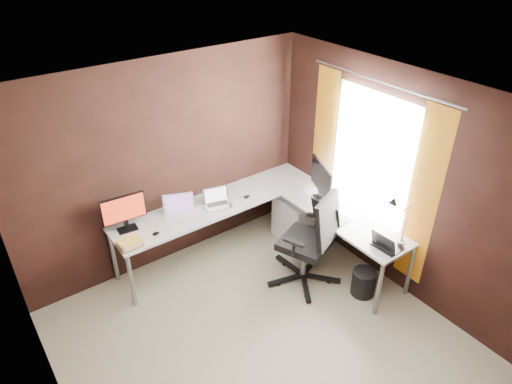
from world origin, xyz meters
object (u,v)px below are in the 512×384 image
(monitor_right, at_px, (321,180))
(book_stack, at_px, (130,243))
(laptop_silver, at_px, (217,201))
(laptop_white, at_px, (179,211))
(monitor_left, at_px, (124,211))
(laptop_black_small, at_px, (385,245))
(drawer_pedestal, at_px, (296,218))
(laptop_black_big, at_px, (328,215))
(office_chair, at_px, (308,256))
(desk_lamp, at_px, (397,217))
(wastebasket, at_px, (363,282))

(monitor_right, height_order, book_stack, monitor_right)
(laptop_silver, bearing_deg, laptop_white, -174.79)
(laptop_silver, relative_size, book_stack, 1.39)
(monitor_left, relative_size, monitor_right, 0.88)
(monitor_right, distance_m, laptop_black_small, 1.13)
(drawer_pedestal, distance_m, laptop_black_big, 0.86)
(office_chair, bearing_deg, desk_lamp, -76.47)
(laptop_silver, xyz_separation_m, laptop_black_big, (0.86, -1.01, 0.01))
(laptop_black_big, distance_m, office_chair, 0.53)
(laptop_black_small, distance_m, desk_lamp, 0.33)
(laptop_black_small, height_order, desk_lamp, desk_lamp)
(desk_lamp, bearing_deg, office_chair, 130.93)
(monitor_right, relative_size, laptop_black_big, 1.32)
(laptop_silver, distance_m, office_chair, 1.25)
(drawer_pedestal, bearing_deg, desk_lamp, -87.04)
(monitor_left, xyz_separation_m, laptop_black_big, (1.93, -1.18, -0.18))
(laptop_black_big, xyz_separation_m, book_stack, (-2.03, 0.87, -0.02))
(monitor_right, bearing_deg, desk_lamp, -157.89)
(laptop_white, xyz_separation_m, laptop_black_small, (1.44, -1.81, -0.01))
(laptop_white, bearing_deg, desk_lamp, -27.33)
(book_stack, bearing_deg, monitor_right, -12.42)
(laptop_black_big, height_order, laptop_black_small, laptop_black_big)
(drawer_pedestal, xyz_separation_m, laptop_white, (-1.46, 0.39, 0.48))
(laptop_black_small, relative_size, office_chair, 0.25)
(laptop_silver, height_order, office_chair, office_chair)
(office_chair, bearing_deg, laptop_black_small, -81.48)
(laptop_black_small, height_order, wastebasket, laptop_black_small)
(monitor_right, distance_m, laptop_black_big, 0.48)
(laptop_white, xyz_separation_m, wastebasket, (1.39, -1.66, -0.63))
(monitor_right, height_order, laptop_white, monitor_right)
(desk_lamp, xyz_separation_m, office_chair, (-0.51, 0.72, -0.74))
(laptop_white, xyz_separation_m, book_stack, (-0.70, -0.22, -0.01))
(laptop_black_small, bearing_deg, book_stack, 50.55)
(monitor_left, bearing_deg, office_chair, -31.57)
(laptop_white, distance_m, desk_lamp, 2.41)
(laptop_white, height_order, laptop_black_big, laptop_black_big)
(book_stack, bearing_deg, laptop_silver, 6.98)
(book_stack, relative_size, desk_lamp, 0.44)
(laptop_silver, bearing_deg, laptop_black_small, -46.61)
(drawer_pedestal, xyz_separation_m, laptop_black_big, (-0.13, -0.69, 0.49))
(drawer_pedestal, height_order, laptop_black_small, laptop_black_small)
(book_stack, bearing_deg, monitor_left, 73.01)
(laptop_black_big, xyz_separation_m, wastebasket, (0.07, -0.57, -0.63))
(monitor_right, xyz_separation_m, laptop_black_big, (-0.21, -0.37, -0.22))
(desk_lamp, height_order, office_chair, desk_lamp)
(wastebasket, bearing_deg, drawer_pedestal, 86.95)
(laptop_white, bearing_deg, monitor_left, -166.45)
(monitor_left, xyz_separation_m, laptop_black_small, (2.04, -1.91, -0.19))
(laptop_silver, bearing_deg, office_chair, -47.30)
(drawer_pedestal, distance_m, wastebasket, 1.28)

